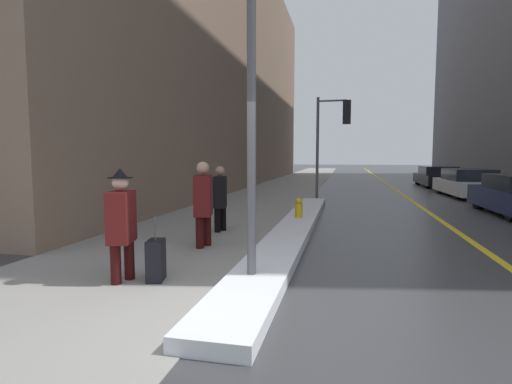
# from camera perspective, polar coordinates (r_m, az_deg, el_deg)

# --- Properties ---
(ground_plane) EXTENTS (160.00, 160.00, 0.00)m
(ground_plane) POSITION_cam_1_polar(r_m,az_deg,el_deg) (4.59, -6.46, -17.85)
(ground_plane) COLOR #38383A
(sidewalk_slab) EXTENTS (4.00, 80.00, 0.01)m
(sidewalk_slab) POSITION_cam_1_polar(r_m,az_deg,el_deg) (19.37, 2.55, -0.12)
(sidewalk_slab) COLOR gray
(sidewalk_slab) RESTS_ON ground
(road_centre_stripe) EXTENTS (0.16, 80.00, 0.00)m
(road_centre_stripe) POSITION_cam_1_polar(r_m,az_deg,el_deg) (19.24, 20.42, -0.48)
(road_centre_stripe) COLOR gold
(road_centre_stripe) RESTS_ON ground
(snow_bank_curb) EXTENTS (0.81, 12.12, 0.18)m
(snow_bank_curb) POSITION_cam_1_polar(r_m,az_deg,el_deg) (9.45, 5.50, -5.22)
(snow_bank_curb) COLOR white
(snow_bank_curb) RESTS_ON ground
(building_facade_left) EXTENTS (6.00, 36.00, 14.85)m
(building_facade_left) POSITION_cam_1_polar(r_m,az_deg,el_deg) (26.03, -6.75, 17.65)
(building_facade_left) COLOR #846B56
(building_facade_left) RESTS_ON ground
(lamp_post) EXTENTS (0.28, 0.28, 4.89)m
(lamp_post) POSITION_cam_1_polar(r_m,az_deg,el_deg) (5.47, -0.67, 17.20)
(lamp_post) COLOR #515156
(lamp_post) RESTS_ON ground
(traffic_light_near) EXTENTS (1.31, 0.32, 4.06)m
(traffic_light_near) POSITION_cam_1_polar(r_m,az_deg,el_deg) (15.92, 11.21, 9.21)
(traffic_light_near) COLOR #515156
(traffic_light_near) RESTS_ON ground
(pedestrian_trailing) EXTENTS (0.40, 0.73, 1.62)m
(pedestrian_trailing) POSITION_cam_1_polar(r_m,az_deg,el_deg) (5.93, -18.64, -3.90)
(pedestrian_trailing) COLOR #340C0C
(pedestrian_trailing) RESTS_ON ground
(pedestrian_in_glasses) EXTENTS (0.44, 0.78, 1.68)m
(pedestrian_in_glasses) POSITION_cam_1_polar(r_m,az_deg,el_deg) (7.84, -7.54, -1.17)
(pedestrian_in_glasses) COLOR #340C0C
(pedestrian_in_glasses) RESTS_ON ground
(pedestrian_with_shoulder_bag) EXTENTS (0.40, 0.74, 1.55)m
(pedestrian_with_shoulder_bag) POSITION_cam_1_polar(r_m,az_deg,el_deg) (9.42, -5.14, -0.51)
(pedestrian_with_shoulder_bag) COLOR black
(pedestrian_with_shoulder_bag) RESTS_ON ground
(parked_car_white) EXTENTS (1.98, 4.61, 1.22)m
(parked_car_white) POSITION_cam_1_polar(r_m,az_deg,el_deg) (20.00, 27.96, 1.09)
(parked_car_white) COLOR silver
(parked_car_white) RESTS_ON ground
(parked_car_black) EXTENTS (1.91, 4.80, 1.19)m
(parked_car_black) POSITION_cam_1_polar(r_m,az_deg,el_deg) (25.86, 24.44, 2.00)
(parked_car_black) COLOR black
(parked_car_black) RESTS_ON ground
(rolling_suitcase) EXTENTS (0.30, 0.40, 0.95)m
(rolling_suitcase) POSITION_cam_1_polar(r_m,az_deg,el_deg) (5.95, -14.11, -9.47)
(rolling_suitcase) COLOR black
(rolling_suitcase) RESTS_ON ground
(fire_hydrant) EXTENTS (0.20, 0.20, 0.70)m
(fire_hydrant) POSITION_cam_1_polar(r_m,az_deg,el_deg) (10.55, 6.12, -2.73)
(fire_hydrant) COLOR gold
(fire_hydrant) RESTS_ON ground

